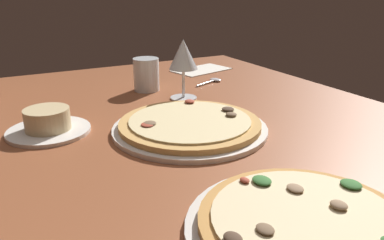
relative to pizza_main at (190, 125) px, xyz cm
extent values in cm
cube|color=brown|center=(-3.18, 0.70, -3.21)|extent=(150.00, 110.00, 4.00)
cylinder|color=silver|center=(-0.02, 0.02, -0.71)|extent=(33.09, 33.09, 1.00)
cylinder|color=tan|center=(-0.02, 0.02, 0.39)|extent=(30.26, 30.26, 1.20)
cylinder|color=beige|center=(-0.02, 0.02, 1.19)|extent=(25.96, 25.96, 0.40)
ellipsoid|color=#AD4733|center=(10.42, -5.43, 1.75)|extent=(2.62, 2.30, 0.73)
ellipsoid|color=#AD4733|center=(0.81, 9.39, 1.59)|extent=(2.90, 2.53, 0.40)
ellipsoid|color=#4C3828|center=(1.12, -10.34, 1.73)|extent=(2.89, 2.71, 0.69)
ellipsoid|color=brown|center=(1.24, 8.66, 1.63)|extent=(2.76, 2.67, 0.50)
ellipsoid|color=brown|center=(-2.34, -8.94, 1.75)|extent=(2.50, 2.35, 0.73)
cylinder|color=silver|center=(-38.52, 3.75, -0.71)|extent=(30.94, 30.94, 1.00)
cylinder|color=#C68C47|center=(-38.52, 3.75, 0.39)|extent=(27.59, 27.59, 1.20)
cylinder|color=beige|center=(-38.52, 3.75, 1.19)|extent=(24.28, 24.28, 0.40)
ellipsoid|color=#AD4733|center=(-27.68, 5.59, 1.67)|extent=(1.73, 1.28, 0.57)
ellipsoid|color=brown|center=(-38.47, 10.37, 1.67)|extent=(2.48, 2.05, 0.56)
ellipsoid|color=#387033|center=(-29.01, 3.50, 1.73)|extent=(3.10, 2.65, 0.69)
ellipsoid|color=#937556|center=(-38.99, -1.20, 1.76)|extent=(2.39, 2.10, 0.75)
ellipsoid|color=#4C3828|center=(-38.24, 14.76, 1.77)|extent=(2.58, 2.05, 0.76)
ellipsoid|color=#387033|center=(-35.89, -7.13, 1.71)|extent=(3.14, 2.81, 0.65)
ellipsoid|color=#937556|center=(-32.95, 1.08, 1.67)|extent=(2.61, 2.21, 0.57)
cylinder|color=silver|center=(13.16, 26.87, -0.81)|extent=(17.26, 17.26, 0.80)
cylinder|color=#D1B784|center=(13.16, 26.87, 1.83)|extent=(9.36, 9.36, 4.49)
cylinder|color=silver|center=(21.97, -9.65, -1.01)|extent=(7.21, 7.21, 0.40)
cylinder|color=silver|center=(21.97, -9.65, 3.11)|extent=(0.80, 0.80, 7.84)
cone|color=silver|center=(21.97, -9.65, 10.96)|extent=(7.64, 7.64, 7.86)
cone|color=#5B0F19|center=(21.97, -9.65, 9.10)|extent=(3.62, 3.62, 4.14)
cylinder|color=silver|center=(34.69, -4.04, 3.50)|extent=(7.43, 7.43, 9.42)
cylinder|color=silver|center=(34.69, -4.04, 1.18)|extent=(6.83, 6.83, 4.78)
cube|color=silver|center=(50.31, -31.32, -1.06)|extent=(16.25, 22.13, 0.30)
ellipsoid|color=silver|center=(34.29, -27.38, -0.71)|extent=(4.77, 4.12, 1.00)
cylinder|color=silver|center=(32.48, -23.01, -0.86)|extent=(4.26, 9.00, 0.70)
camera|label=1|loc=(-67.95, 35.93, 29.10)|focal=36.00mm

